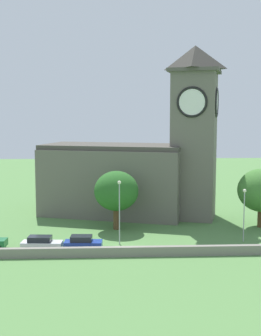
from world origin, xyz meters
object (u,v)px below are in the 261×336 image
(church, at_px, (136,166))
(streetlamp_west_mid, at_px, (119,203))
(car_white, at_px, (41,244))
(streetlamp_central, at_px, (244,206))
(car_blue, at_px, (83,243))
(tree_churchyard, at_px, (116,191))

(church, relative_size, streetlamp_west_mid, 3.67)
(car_white, height_order, streetlamp_central, streetlamp_central)
(church, height_order, streetlamp_central, church)
(church, bearing_deg, streetlamp_west_mid, -100.46)
(car_blue, bearing_deg, streetlamp_west_mid, 30.14)
(car_blue, bearing_deg, streetlamp_central, 8.40)
(car_white, xyz_separation_m, tree_churchyard, (8.96, 9.91, 4.48))
(car_white, height_order, streetlamp_west_mid, streetlamp_west_mid)
(church, xyz_separation_m, tree_churchyard, (-3.32, -9.26, -2.43))
(car_white, relative_size, streetlamp_west_mid, 0.61)
(car_blue, relative_size, streetlamp_central, 0.68)
(car_white, distance_m, streetlamp_west_mid, 10.47)
(streetlamp_west_mid, bearing_deg, car_blue, -149.86)
(church, relative_size, car_white, 5.97)
(tree_churchyard, bearing_deg, streetlamp_central, -23.65)
(church, height_order, streetlamp_west_mid, church)
(car_blue, relative_size, tree_churchyard, 0.55)
(church, distance_m, tree_churchyard, 10.14)
(church, distance_m, streetlamp_west_mid, 17.12)
(church, relative_size, streetlamp_central, 4.34)
(church, height_order, tree_churchyard, church)
(car_white, relative_size, car_blue, 1.08)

